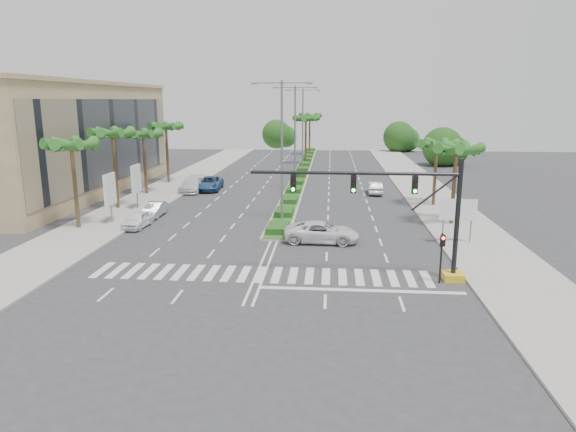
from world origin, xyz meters
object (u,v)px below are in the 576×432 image
(car_parked_a, at_px, (138,220))
(car_right, at_px, (375,188))
(car_parked_b, at_px, (155,209))
(car_parked_d, at_px, (192,185))
(car_parked_c, at_px, (209,183))
(car_crossing, at_px, (322,232))

(car_parked_a, bearing_deg, car_right, 43.09)
(car_parked_a, relative_size, car_parked_b, 1.00)
(car_parked_b, xyz_separation_m, car_parked_d, (0.00, 13.08, 0.17))
(car_parked_c, bearing_deg, car_parked_d, -150.71)
(car_parked_a, height_order, car_crossing, car_crossing)
(car_parked_b, xyz_separation_m, car_crossing, (15.39, -7.47, 0.12))
(car_parked_b, bearing_deg, car_right, 32.52)
(car_parked_d, distance_m, car_right, 20.99)
(car_parked_b, distance_m, car_parked_c, 14.30)
(car_parked_a, height_order, car_parked_c, car_parked_c)
(car_parked_b, relative_size, car_crossing, 0.71)
(car_parked_c, xyz_separation_m, car_crossing, (13.65, -21.66, -0.02))
(car_parked_a, bearing_deg, car_crossing, -8.74)
(car_parked_c, distance_m, car_right, 19.27)
(car_parked_c, bearing_deg, car_parked_a, -98.84)
(car_parked_a, bearing_deg, car_parked_d, 93.22)
(car_parked_a, height_order, car_parked_d, car_parked_d)
(car_parked_c, relative_size, car_right, 1.34)
(car_crossing, height_order, car_right, car_crossing)
(car_parked_b, height_order, car_parked_c, car_parked_c)
(car_parked_c, height_order, car_crossing, car_parked_c)
(car_parked_b, height_order, car_parked_d, car_parked_d)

